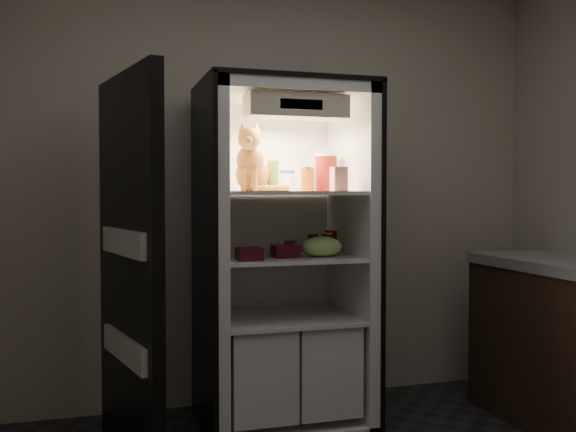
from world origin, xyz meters
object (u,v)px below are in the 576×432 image
object	(u,v)px
soda_can_c	(327,244)
grape_bag	(322,246)
parmesan_shaker	(273,176)
berry_box_left	(249,254)
refrigerator	(281,281)
cream_carton	(339,179)
soda_can_b	(331,241)
pepper_jar	(326,172)
salsa_jar	(308,179)
soda_can_a	(313,243)
berry_box_right	(285,251)
condiment_jar	(290,246)
mayo_tub	(287,181)
tabby_cat	(252,166)

from	to	relation	value
soda_can_c	grape_bag	xyz separation A→B (m)	(-0.06, -0.09, -0.01)
parmesan_shaker	berry_box_left	distance (m)	0.49
refrigerator	soda_can_c	xyz separation A→B (m)	(0.24, -0.09, 0.21)
cream_carton	soda_can_b	world-z (taller)	cream_carton
pepper_jar	refrigerator	bearing A→B (deg)	-177.34
parmesan_shaker	salsa_jar	world-z (taller)	parmesan_shaker
soda_can_a	berry_box_left	xyz separation A→B (m)	(-0.44, -0.29, -0.02)
soda_can_a	soda_can_c	distance (m)	0.14
parmesan_shaker	berry_box_right	xyz separation A→B (m)	(0.03, -0.13, -0.40)
soda_can_a	berry_box_left	bearing A→B (deg)	-146.40
condiment_jar	grape_bag	size ratio (longest dim) A/B	0.38
salsa_jar	soda_can_b	distance (m)	0.38
condiment_jar	salsa_jar	bearing A→B (deg)	-40.05
salsa_jar	berry_box_right	bearing A→B (deg)	-144.20
soda_can_a	soda_can_c	world-z (taller)	soda_can_c
refrigerator	mayo_tub	world-z (taller)	refrigerator
tabby_cat	soda_can_b	size ratio (longest dim) A/B	2.65
soda_can_a	grape_bag	distance (m)	0.23
condiment_jar	grape_bag	xyz separation A→B (m)	(0.12, -0.20, 0.01)
soda_can_c	pepper_jar	bearing A→B (deg)	73.11
pepper_jar	parmesan_shaker	bearing A→B (deg)	-172.22
soda_can_a	condiment_jar	distance (m)	0.15
soda_can_b	grape_bag	size ratio (longest dim) A/B	0.63
pepper_jar	condiment_jar	xyz separation A→B (m)	(-0.21, 0.01, -0.42)
salsa_jar	berry_box_right	xyz separation A→B (m)	(-0.16, -0.12, -0.38)
soda_can_a	berry_box_right	distance (m)	0.31
pepper_jar	berry_box_left	world-z (taller)	pepper_jar
mayo_tub	pepper_jar	bearing A→B (deg)	-22.12
refrigerator	cream_carton	xyz separation A→B (m)	(0.24, -0.26, 0.56)
soda_can_b	grape_bag	xyz separation A→B (m)	(-0.11, -0.15, -0.01)
mayo_tub	condiment_jar	world-z (taller)	mayo_tub
soda_can_b	condiment_jar	bearing A→B (deg)	166.22
soda_can_a	berry_box_right	size ratio (longest dim) A/B	0.84
pepper_jar	condiment_jar	bearing A→B (deg)	176.96
salsa_jar	grape_bag	world-z (taller)	salsa_jar
parmesan_shaker	salsa_jar	distance (m)	0.19
berry_box_right	cream_carton	bearing A→B (deg)	-19.63
tabby_cat	soda_can_b	bearing A→B (deg)	22.17
soda_can_c	berry_box_left	world-z (taller)	soda_can_c
berry_box_right	salsa_jar	bearing A→B (deg)	35.80
berry_box_left	berry_box_right	size ratio (longest dim) A/B	0.96
cream_carton	mayo_tub	bearing A→B (deg)	116.37
refrigerator	berry_box_left	xyz separation A→B (m)	(-0.24, -0.24, 0.18)
pepper_jar	cream_carton	world-z (taller)	pepper_jar
pepper_jar	berry_box_left	size ratio (longest dim) A/B	1.70
grape_bag	soda_can_b	bearing A→B (deg)	54.50
soda_can_c	tabby_cat	bearing A→B (deg)	174.16
refrigerator	grape_bag	bearing A→B (deg)	-46.09
mayo_tub	berry_box_left	world-z (taller)	mayo_tub
grape_bag	berry_box_right	bearing A→B (deg)	175.45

